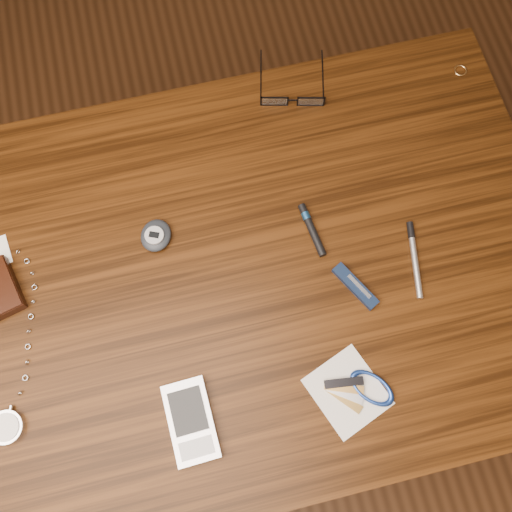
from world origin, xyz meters
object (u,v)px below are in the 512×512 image
object	(u,v)px
desk	(248,287)
eyeglasses	(293,98)
silver_pen	(414,254)
pocket_watch	(8,422)
pedometer	(156,235)
pda_phone	(191,421)
pocket_knife	(355,286)
notepad_keys	(360,390)

from	to	relation	value
desk	eyeglasses	distance (m)	0.33
desk	eyeglasses	world-z (taller)	eyeglasses
silver_pen	pocket_watch	bearing A→B (deg)	-170.79
pedometer	silver_pen	bearing A→B (deg)	-17.57
pda_phone	silver_pen	xyz separation A→B (m)	(0.39, 0.17, -0.00)
pda_phone	eyeglasses	bearing A→B (deg)	60.08
eyeglasses	pocket_knife	distance (m)	0.34
notepad_keys	silver_pen	bearing A→B (deg)	51.64
pda_phone	pedometer	size ratio (longest dim) A/B	1.72
pocket_watch	pda_phone	distance (m)	0.26
pedometer	silver_pen	world-z (taller)	pedometer
pocket_watch	notepad_keys	size ratio (longest dim) A/B	2.09
pocket_watch	silver_pen	bearing A→B (deg)	9.21
pedometer	pocket_knife	xyz separation A→B (m)	(0.28, -0.15, -0.00)
eyeglasses	silver_pen	world-z (taller)	eyeglasses
desk	pedometer	distance (m)	0.19
notepad_keys	silver_pen	size ratio (longest dim) A/B	1.12
eyeglasses	pocket_watch	world-z (taller)	eyeglasses
eyeglasses	pocket_watch	size ratio (longest dim) A/B	0.47
pocket_watch	silver_pen	distance (m)	0.66
pda_phone	silver_pen	world-z (taller)	pda_phone
pocket_watch	pda_phone	world-z (taller)	pda_phone
pda_phone	pocket_knife	bearing A→B (deg)	25.53
eyeglasses	pocket_knife	size ratio (longest dim) A/B	1.63
pocket_watch	pda_phone	bearing A→B (deg)	-13.45
pedometer	eyeglasses	bearing A→B (deg)	34.81
pocket_watch	pocket_knife	world-z (taller)	pocket_watch
pocket_knife	silver_pen	distance (m)	0.11
silver_pen	eyeglasses	bearing A→B (deg)	110.31
pocket_watch	pedometer	world-z (taller)	pedometer
desk	pda_phone	xyz separation A→B (m)	(-0.13, -0.20, 0.11)
pedometer	pocket_knife	size ratio (longest dim) A/B	0.82
eyeglasses	pda_phone	size ratio (longest dim) A/B	1.15
desk	silver_pen	bearing A→B (deg)	-7.76
notepad_keys	pocket_watch	bearing A→B (deg)	171.52
eyeglasses	pocket_watch	bearing A→B (deg)	-141.85
eyeglasses	desk	bearing A→B (deg)	-117.78
desk	pocket_watch	world-z (taller)	pocket_watch
pedometer	silver_pen	xyz separation A→B (m)	(0.39, -0.12, -0.00)
pocket_watch	pda_phone	size ratio (longest dim) A/B	2.45
eyeglasses	pocket_knife	world-z (taller)	eyeglasses
pda_phone	pocket_knife	xyz separation A→B (m)	(0.29, 0.14, -0.00)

